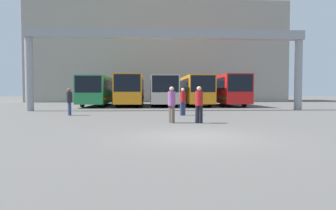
{
  "coord_description": "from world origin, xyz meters",
  "views": [
    {
      "loc": [
        -1.43,
        -9.61,
        1.45
      ],
      "look_at": [
        0.23,
        16.98,
        0.3
      ],
      "focal_mm": 32.0,
      "sensor_mm": 36.0,
      "label": 1
    }
  ],
  "objects_px": {
    "pedestrian_mid_left": "(69,101)",
    "bus_slot_2": "(163,89)",
    "pedestrian_far_center": "(199,104)",
    "bus_slot_0": "(99,90)",
    "bus_slot_1": "(131,89)",
    "bus_slot_3": "(195,89)",
    "pedestrian_near_left": "(183,101)",
    "pedestrian_mid_right": "(172,104)",
    "bus_slot_4": "(226,89)"
  },
  "relations": [
    {
      "from": "bus_slot_1",
      "to": "bus_slot_2",
      "type": "bearing_deg",
      "value": 0.03
    },
    {
      "from": "pedestrian_mid_left",
      "to": "bus_slot_2",
      "type": "bearing_deg",
      "value": -51.89
    },
    {
      "from": "bus_slot_3",
      "to": "pedestrian_near_left",
      "type": "height_order",
      "value": "bus_slot_3"
    },
    {
      "from": "bus_slot_0",
      "to": "bus_slot_2",
      "type": "height_order",
      "value": "bus_slot_2"
    },
    {
      "from": "bus_slot_4",
      "to": "pedestrian_mid_left",
      "type": "relative_size",
      "value": 6.0
    },
    {
      "from": "pedestrian_far_center",
      "to": "pedestrian_mid_left",
      "type": "bearing_deg",
      "value": -12.52
    },
    {
      "from": "bus_slot_3",
      "to": "pedestrian_mid_left",
      "type": "relative_size",
      "value": 6.11
    },
    {
      "from": "bus_slot_0",
      "to": "bus_slot_3",
      "type": "relative_size",
      "value": 1.16
    },
    {
      "from": "bus_slot_2",
      "to": "pedestrian_near_left",
      "type": "xyz_separation_m",
      "value": [
        0.64,
        -13.19,
        -0.85
      ]
    },
    {
      "from": "bus_slot_3",
      "to": "pedestrian_near_left",
      "type": "distance_m",
      "value": 13.54
    },
    {
      "from": "bus_slot_1",
      "to": "pedestrian_mid_right",
      "type": "xyz_separation_m",
      "value": [
        3.01,
        -17.68,
        -0.9
      ]
    },
    {
      "from": "bus_slot_3",
      "to": "bus_slot_4",
      "type": "bearing_deg",
      "value": -1.58
    },
    {
      "from": "bus_slot_1",
      "to": "pedestrian_far_center",
      "type": "xyz_separation_m",
      "value": [
        4.27,
        -17.87,
        -0.9
      ]
    },
    {
      "from": "bus_slot_1",
      "to": "pedestrian_mid_left",
      "type": "xyz_separation_m",
      "value": [
        -3.01,
        -12.73,
        -0.92
      ]
    },
    {
      "from": "pedestrian_mid_right",
      "to": "bus_slot_4",
      "type": "bearing_deg",
      "value": -54.15
    },
    {
      "from": "bus_slot_3",
      "to": "pedestrian_near_left",
      "type": "bearing_deg",
      "value": -101.73
    },
    {
      "from": "bus_slot_4",
      "to": "pedestrian_mid_left",
      "type": "xyz_separation_m",
      "value": [
        -13.18,
        -12.69,
        -0.93
      ]
    },
    {
      "from": "bus_slot_0",
      "to": "bus_slot_4",
      "type": "height_order",
      "value": "bus_slot_4"
    },
    {
      "from": "bus_slot_0",
      "to": "bus_slot_4",
      "type": "distance_m",
      "value": 13.59
    },
    {
      "from": "pedestrian_mid_right",
      "to": "pedestrian_mid_left",
      "type": "distance_m",
      "value": 7.79
    },
    {
      "from": "pedestrian_mid_right",
      "to": "pedestrian_near_left",
      "type": "relative_size",
      "value": 1.01
    },
    {
      "from": "pedestrian_mid_right",
      "to": "pedestrian_mid_left",
      "type": "height_order",
      "value": "pedestrian_mid_right"
    },
    {
      "from": "bus_slot_4",
      "to": "pedestrian_mid_right",
      "type": "bearing_deg",
      "value": -112.12
    },
    {
      "from": "bus_slot_1",
      "to": "pedestrian_near_left",
      "type": "height_order",
      "value": "bus_slot_1"
    },
    {
      "from": "bus_slot_0",
      "to": "pedestrian_far_center",
      "type": "relative_size",
      "value": 6.92
    },
    {
      "from": "pedestrian_far_center",
      "to": "bus_slot_1",
      "type": "bearing_deg",
      "value": -53.9
    },
    {
      "from": "bus_slot_2",
      "to": "pedestrian_near_left",
      "type": "distance_m",
      "value": 13.23
    },
    {
      "from": "pedestrian_mid_right",
      "to": "pedestrian_mid_left",
      "type": "xyz_separation_m",
      "value": [
        -6.02,
        4.95,
        -0.01
      ]
    },
    {
      "from": "bus_slot_1",
      "to": "pedestrian_mid_left",
      "type": "distance_m",
      "value": 13.12
    },
    {
      "from": "bus_slot_0",
      "to": "pedestrian_far_center",
      "type": "xyz_separation_m",
      "value": [
        7.66,
        -18.72,
        -0.8
      ]
    },
    {
      "from": "bus_slot_1",
      "to": "pedestrian_mid_right",
      "type": "bearing_deg",
      "value": -80.35
    },
    {
      "from": "bus_slot_1",
      "to": "bus_slot_4",
      "type": "bearing_deg",
      "value": -0.26
    },
    {
      "from": "bus_slot_2",
      "to": "pedestrian_far_center",
      "type": "xyz_separation_m",
      "value": [
        0.88,
        -17.87,
        -0.84
      ]
    },
    {
      "from": "bus_slot_2",
      "to": "bus_slot_3",
      "type": "bearing_deg",
      "value": 0.77
    },
    {
      "from": "pedestrian_far_center",
      "to": "bus_slot_3",
      "type": "bearing_deg",
      "value": -75.32
    },
    {
      "from": "pedestrian_far_center",
      "to": "bus_slot_0",
      "type": "bearing_deg",
      "value": -45.09
    },
    {
      "from": "bus_slot_3",
      "to": "pedestrian_far_center",
      "type": "bearing_deg",
      "value": -97.98
    },
    {
      "from": "pedestrian_far_center",
      "to": "pedestrian_near_left",
      "type": "height_order",
      "value": "pedestrian_far_center"
    },
    {
      "from": "bus_slot_3",
      "to": "pedestrian_near_left",
      "type": "xyz_separation_m",
      "value": [
        -2.75,
        -13.23,
        -0.86
      ]
    },
    {
      "from": "bus_slot_1",
      "to": "bus_slot_2",
      "type": "distance_m",
      "value": 3.39
    },
    {
      "from": "pedestrian_near_left",
      "to": "pedestrian_mid_right",
      "type": "bearing_deg",
      "value": -113.54
    },
    {
      "from": "bus_slot_2",
      "to": "bus_slot_1",
      "type": "bearing_deg",
      "value": -179.97
    },
    {
      "from": "bus_slot_1",
      "to": "bus_slot_3",
      "type": "bearing_deg",
      "value": 0.4
    },
    {
      "from": "bus_slot_2",
      "to": "pedestrian_mid_right",
      "type": "distance_m",
      "value": 17.71
    },
    {
      "from": "bus_slot_4",
      "to": "pedestrian_mid_right",
      "type": "relative_size",
      "value": 5.92
    },
    {
      "from": "bus_slot_1",
      "to": "pedestrian_far_center",
      "type": "height_order",
      "value": "bus_slot_1"
    },
    {
      "from": "bus_slot_1",
      "to": "pedestrian_near_left",
      "type": "relative_size",
      "value": 6.0
    },
    {
      "from": "bus_slot_4",
      "to": "bus_slot_1",
      "type": "bearing_deg",
      "value": 179.74
    },
    {
      "from": "bus_slot_2",
      "to": "bus_slot_3",
      "type": "height_order",
      "value": "bus_slot_3"
    },
    {
      "from": "bus_slot_0",
      "to": "pedestrian_near_left",
      "type": "height_order",
      "value": "bus_slot_0"
    }
  ]
}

